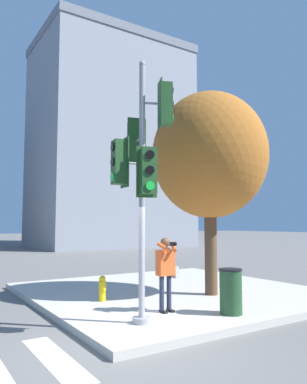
{
  "coord_description": "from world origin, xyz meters",
  "views": [
    {
      "loc": [
        -3.22,
        -5.9,
        2.16
      ],
      "look_at": [
        1.28,
        1.11,
        2.87
      ],
      "focal_mm": 35.0,
      "sensor_mm": 36.0,
      "label": 1
    }
  ],
  "objects_px": {
    "trash_bin": "(231,291)",
    "traffic_signal_pole": "(142,159)",
    "person_photographer": "(166,267)",
    "street_tree": "(210,156)",
    "fire_hydrant": "(102,289)"
  },
  "relations": [
    {
      "from": "trash_bin",
      "to": "traffic_signal_pole",
      "type": "bearing_deg",
      "value": 168.98
    },
    {
      "from": "traffic_signal_pole",
      "to": "person_photographer",
      "type": "height_order",
      "value": "traffic_signal_pole"
    },
    {
      "from": "street_tree",
      "to": "fire_hydrant",
      "type": "height_order",
      "value": "street_tree"
    },
    {
      "from": "street_tree",
      "to": "traffic_signal_pole",
      "type": "bearing_deg",
      "value": -154.12
    },
    {
      "from": "street_tree",
      "to": "trash_bin",
      "type": "height_order",
      "value": "street_tree"
    },
    {
      "from": "traffic_signal_pole",
      "to": "fire_hydrant",
      "type": "bearing_deg",
      "value": 83.89
    },
    {
      "from": "person_photographer",
      "to": "street_tree",
      "type": "distance_m",
      "value": 3.85
    },
    {
      "from": "person_photographer",
      "to": "fire_hydrant",
      "type": "height_order",
      "value": "person_photographer"
    },
    {
      "from": "fire_hydrant",
      "to": "trash_bin",
      "type": "xyz_separation_m",
      "value": [
        1.81,
        -2.82,
        0.18
      ]
    },
    {
      "from": "trash_bin",
      "to": "fire_hydrant",
      "type": "bearing_deg",
      "value": 122.67
    },
    {
      "from": "street_tree",
      "to": "trash_bin",
      "type": "distance_m",
      "value": 4.16
    },
    {
      "from": "person_photographer",
      "to": "trash_bin",
      "type": "height_order",
      "value": "person_photographer"
    },
    {
      "from": "street_tree",
      "to": "trash_bin",
      "type": "xyz_separation_m",
      "value": [
        -1.17,
        -1.97,
        -3.47
      ]
    },
    {
      "from": "traffic_signal_pole",
      "to": "fire_hydrant",
      "type": "distance_m",
      "value": 3.87
    },
    {
      "from": "street_tree",
      "to": "person_photographer",
      "type": "bearing_deg",
      "value": -155.8
    }
  ]
}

